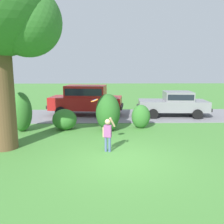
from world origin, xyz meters
TOP-DOWN VIEW (x-y plane):
  - ground_plane at (0.00, 0.00)m, footprint 80.00×80.00m
  - driveway_strip at (0.00, 7.52)m, footprint 28.00×4.40m
  - shrub_near_tree at (-4.51, 3.79)m, footprint 0.99×1.07m
  - shrub_centre_left at (-2.51, 4.06)m, footprint 1.19×1.11m
  - shrub_centre at (-0.37, 3.87)m, footprint 1.18×1.35m
  - shrub_centre_right at (1.29, 4.27)m, footprint 0.94×0.76m
  - parked_sedan at (3.82, 7.29)m, footprint 4.52×2.33m
  - parked_suv at (-1.75, 7.73)m, footprint 4.88×2.50m
  - child_thrower at (-0.40, 0.80)m, footprint 0.47×0.22m
  - frisbee at (-0.88, 1.04)m, footprint 0.27×0.28m

SIDE VIEW (x-z plane):
  - ground_plane at x=0.00m, z-range 0.00..0.00m
  - driveway_strip at x=0.00m, z-range 0.00..0.02m
  - shrub_centre_left at x=-2.51m, z-range -0.04..0.99m
  - shrub_centre_right at x=1.29m, z-range 0.00..1.19m
  - child_thrower at x=-0.40m, z-range 0.07..1.36m
  - shrub_centre at x=-0.37m, z-range -0.07..1.72m
  - parked_sedan at x=3.82m, z-range 0.07..1.63m
  - shrub_near_tree at x=-4.51m, z-range 0.00..1.88m
  - parked_suv at x=-1.75m, z-range 0.12..2.04m
  - frisbee at x=-0.88m, z-range 1.79..1.91m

